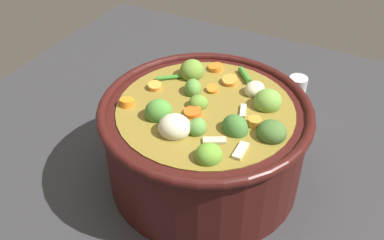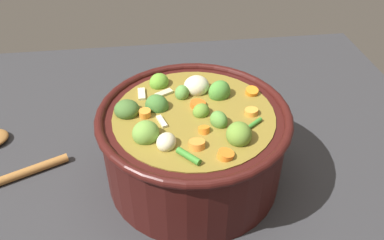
# 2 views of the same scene
# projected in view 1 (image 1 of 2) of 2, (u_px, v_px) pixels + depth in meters

# --- Properties ---
(ground_plane) EXTENTS (1.10, 1.10, 0.00)m
(ground_plane) POSITION_uv_depth(u_px,v_px,m) (204.00, 176.00, 0.77)
(ground_plane) COLOR #2D2D30
(cooking_pot) EXTENTS (0.34, 0.34, 0.18)m
(cooking_pot) POSITION_uv_depth(u_px,v_px,m) (205.00, 140.00, 0.72)
(cooking_pot) COLOR #38110F
(cooking_pot) RESTS_ON ground_plane
(salt_shaker) EXTENTS (0.04, 0.04, 0.09)m
(salt_shaker) POSITION_uv_depth(u_px,v_px,m) (295.00, 98.00, 0.87)
(salt_shaker) COLOR silver
(salt_shaker) RESTS_ON ground_plane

